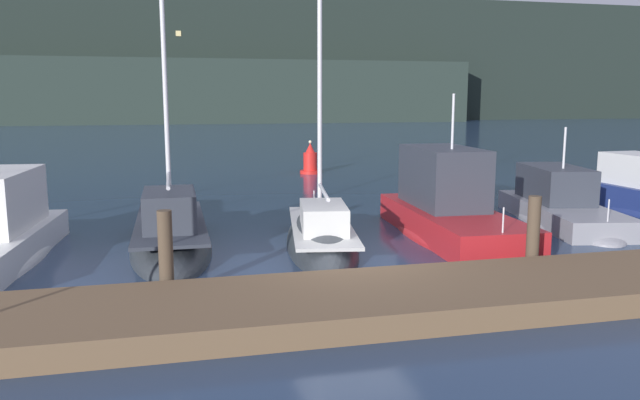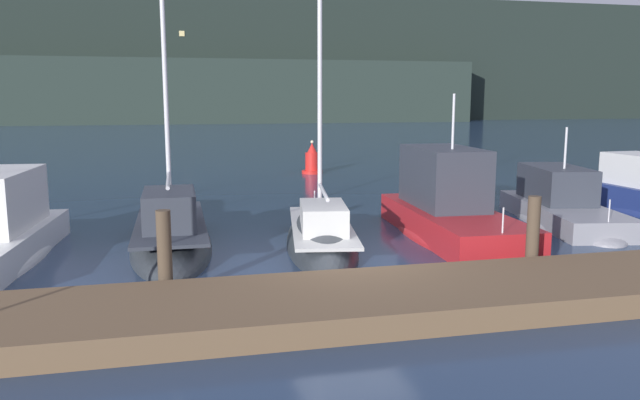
{
  "view_description": "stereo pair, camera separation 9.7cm",
  "coord_description": "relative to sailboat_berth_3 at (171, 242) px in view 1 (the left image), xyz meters",
  "views": [
    {
      "loc": [
        -3.78,
        -12.64,
        3.86
      ],
      "look_at": [
        0.0,
        3.09,
        1.2
      ],
      "focal_mm": 35.0,
      "sensor_mm": 36.0,
      "label": 1
    },
    {
      "loc": [
        -3.69,
        -12.66,
        3.86
      ],
      "look_at": [
        0.0,
        3.09,
        1.2
      ],
      "focal_mm": 35.0,
      "sensor_mm": 36.0,
      "label": 2
    }
  ],
  "objects": [
    {
      "name": "ground_plane",
      "position": [
        3.85,
        -3.6,
        -0.16
      ],
      "size": [
        400.0,
        400.0,
        0.0
      ],
      "primitive_type": "plane",
      "color": "navy"
    },
    {
      "name": "dock",
      "position": [
        3.85,
        -5.91,
        0.07
      ],
      "size": [
        29.79,
        2.8,
        0.45
      ],
      "primitive_type": "cube",
      "color": "brown",
      "rests_on": "ground"
    },
    {
      "name": "mooring_pile_1",
      "position": [
        -0.09,
        -4.26,
        0.72
      ],
      "size": [
        0.28,
        0.28,
        1.75
      ],
      "primitive_type": "cylinder",
      "color": "#4C3D2D",
      "rests_on": "ground"
    },
    {
      "name": "mooring_pile_2",
      "position": [
        7.8,
        -4.26,
        0.71
      ],
      "size": [
        0.28,
        0.28,
        1.74
      ],
      "primitive_type": "cylinder",
      "color": "#4C3D2D",
      "rests_on": "ground"
    },
    {
      "name": "sailboat_berth_3",
      "position": [
        0.0,
        0.0,
        0.0
      ],
      "size": [
        2.08,
        6.93,
        9.34
      ],
      "color": "#2D3338",
      "rests_on": "ground"
    },
    {
      "name": "sailboat_berth_4",
      "position": [
        3.84,
        -0.71,
        -0.05
      ],
      "size": [
        2.83,
        6.57,
        9.86
      ],
      "color": "#2D3338",
      "rests_on": "ground"
    },
    {
      "name": "motorboat_berth_5",
      "position": [
        7.66,
        -0.29,
        0.36
      ],
      "size": [
        2.81,
        7.31,
        4.42
      ],
      "color": "red",
      "rests_on": "ground"
    },
    {
      "name": "motorboat_berth_6",
      "position": [
        11.9,
        0.67,
        0.15
      ],
      "size": [
        3.44,
        6.93,
        3.43
      ],
      "color": "gray",
      "rests_on": "ground"
    },
    {
      "name": "channel_buoy",
      "position": [
        7.05,
        14.93,
        0.45
      ],
      "size": [
        1.06,
        1.06,
        1.71
      ],
      "color": "red",
      "rests_on": "ground"
    },
    {
      "name": "hillside_backdrop",
      "position": [
        -0.41,
        91.31,
        9.26
      ],
      "size": [
        240.0,
        23.0,
        20.45
      ],
      "color": "#1E2823",
      "rests_on": "ground"
    }
  ]
}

